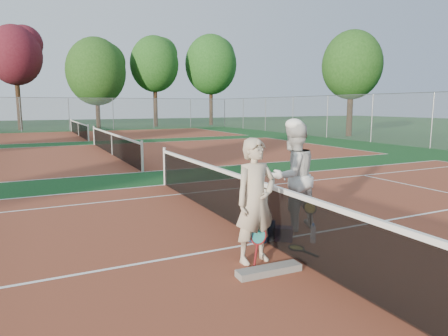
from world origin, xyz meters
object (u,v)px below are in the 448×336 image
object	(u,v)px
sports_bag_navy	(262,231)
sports_bag_purple	(284,234)
net_main	(266,213)
racket_black_held	(310,216)
racket_spare	(296,248)
water_bottle	(313,234)
player_a	(256,201)
player_b	(293,176)
racket_red	(258,245)

from	to	relation	value
sports_bag_navy	sports_bag_purple	xyz separation A→B (m)	(0.33, -0.18, -0.05)
net_main	sports_bag_navy	world-z (taller)	net_main
racket_black_held	sports_bag_purple	xyz separation A→B (m)	(-0.72, -0.22, -0.16)
racket_spare	water_bottle	world-z (taller)	water_bottle
player_a	water_bottle	bearing A→B (deg)	6.73
net_main	sports_bag_purple	xyz separation A→B (m)	(0.32, -0.08, -0.39)
player_b	sports_bag_purple	size ratio (longest dim) A/B	6.76
racket_red	sports_bag_navy	size ratio (longest dim) A/B	1.26
racket_red	racket_black_held	bearing A→B (deg)	-17.56
player_a	racket_red	bearing A→B (deg)	-72.74
racket_black_held	sports_bag_navy	bearing A→B (deg)	-38.75
sports_bag_purple	player_b	bearing A→B (deg)	44.00
player_b	racket_spare	xyz separation A→B (m)	(-0.57, -0.93, -0.98)
player_b	sports_bag_purple	bearing A→B (deg)	37.32
racket_spare	player_a	bearing A→B (deg)	91.13
net_main	sports_bag_navy	size ratio (longest dim) A/B	26.07
racket_spare	racket_black_held	bearing A→B (deg)	-58.32
player_b	racket_red	distance (m)	1.95
net_main	sports_bag_purple	distance (m)	0.51
player_b	racket_red	xyz separation A→B (m)	(-1.41, -1.13, -0.73)
player_b	racket_black_held	bearing A→B (deg)	118.58
sports_bag_purple	water_bottle	size ratio (longest dim) A/B	0.98
racket_spare	racket_red	bearing A→B (deg)	95.07
racket_black_held	water_bottle	world-z (taller)	racket_black_held
net_main	player_b	bearing A→B (deg)	26.66
racket_red	racket_black_held	xyz separation A→B (m)	(1.61, 0.85, 0.02)
player_a	player_b	distance (m)	1.79
sports_bag_navy	sports_bag_purple	distance (m)	0.38
racket_black_held	sports_bag_purple	size ratio (longest dim) A/B	1.92
racket_spare	sports_bag_purple	distance (m)	0.44
sports_bag_purple	racket_red	bearing A→B (deg)	-144.73
racket_red	sports_bag_purple	bearing A→B (deg)	-10.16
racket_red	player_a	bearing A→B (deg)	66.81
player_a	racket_red	world-z (taller)	player_a
sports_bag_navy	water_bottle	xyz separation A→B (m)	(0.71, -0.48, -0.02)
player_b	racket_spare	size ratio (longest dim) A/B	3.33
sports_bag_purple	water_bottle	bearing A→B (deg)	-38.59
net_main	water_bottle	size ratio (longest dim) A/B	36.60
net_main	racket_spare	world-z (taller)	net_main
racket_red	water_bottle	bearing A→B (deg)	-31.10
racket_black_held	sports_bag_navy	xyz separation A→B (m)	(-1.05, -0.04, -0.12)
player_b	racket_spare	bearing A→B (deg)	51.90
sports_bag_navy	sports_bag_purple	bearing A→B (deg)	-28.26
racket_black_held	sports_bag_navy	world-z (taller)	racket_black_held
player_b	water_bottle	bearing A→B (deg)	73.43
player_b	racket_black_held	xyz separation A→B (m)	(0.20, -0.28, -0.71)
net_main	racket_black_held	xyz separation A→B (m)	(1.04, 0.14, -0.23)
water_bottle	player_a	bearing A→B (deg)	-168.30
net_main	player_b	world-z (taller)	player_b
player_a	sports_bag_navy	world-z (taller)	player_a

